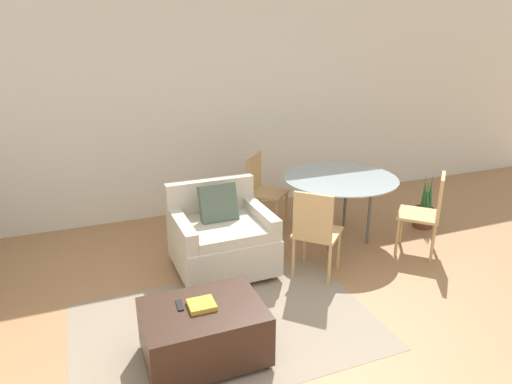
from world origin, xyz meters
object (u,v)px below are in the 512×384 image
(dining_chair_near_left, at_px, (315,228))
(dining_chair_near_right, at_px, (428,209))
(tv_remote_primary, at_px, (180,305))
(ottoman, at_px, (204,331))
(potted_plant_small, at_px, (424,212))
(armchair, at_px, (221,237))
(dining_table, at_px, (340,183))
(book_stack, at_px, (202,305))
(dining_chair_far_left, at_px, (261,186))

(dining_chair_near_left, distance_m, dining_chair_near_right, 1.36)
(tv_remote_primary, height_order, dining_chair_near_left, dining_chair_near_left)
(ottoman, bearing_deg, potted_plant_small, 22.90)
(tv_remote_primary, xyz_separation_m, dining_chair_near_left, (1.47, 0.68, 0.08))
(armchair, height_order, ottoman, armchair)
(dining_chair_near_right, bearing_deg, dining_table, 135.00)
(tv_remote_primary, bearing_deg, dining_table, 32.33)
(book_stack, bearing_deg, armchair, 66.60)
(armchair, height_order, dining_chair_near_left, dining_chair_near_left)
(book_stack, height_order, dining_chair_near_left, dining_chair_near_left)
(book_stack, bearing_deg, potted_plant_small, 22.62)
(dining_chair_near_left, bearing_deg, ottoman, -149.81)
(dining_table, distance_m, potted_plant_small, 1.26)
(book_stack, distance_m, dining_table, 2.48)
(armchair, distance_m, dining_table, 1.52)
(dining_chair_near_right, distance_m, potted_plant_small, 0.81)
(armchair, relative_size, book_stack, 4.92)
(armchair, relative_size, dining_chair_near_left, 1.05)
(armchair, bearing_deg, book_stack, -113.40)
(dining_chair_near_left, bearing_deg, armchair, 148.50)
(ottoman, bearing_deg, dining_chair_near_left, 30.19)
(armchair, bearing_deg, dining_chair_near_left, -31.50)
(dining_chair_near_left, distance_m, dining_chair_far_left, 1.36)
(book_stack, bearing_deg, ottoman, -76.60)
(book_stack, distance_m, dining_chair_near_left, 1.53)
(tv_remote_primary, xyz_separation_m, potted_plant_small, (3.32, 1.25, -0.24))
(dining_table, relative_size, dining_chair_near_right, 1.43)
(ottoman, relative_size, book_stack, 4.50)
(book_stack, relative_size, potted_plant_small, 0.28)
(tv_remote_primary, distance_m, dining_table, 2.56)
(ottoman, distance_m, potted_plant_small, 3.44)
(armchair, distance_m, tv_remote_primary, 1.36)
(ottoman, height_order, dining_chair_near_left, dining_chair_near_left)
(tv_remote_primary, bearing_deg, ottoman, -30.73)
(book_stack, bearing_deg, dining_chair_near_right, 15.68)
(armchair, bearing_deg, potted_plant_small, 1.77)
(dining_table, xyz_separation_m, dining_chair_far_left, (-0.68, 0.68, -0.16))
(armchair, distance_m, book_stack, 1.36)
(book_stack, distance_m, potted_plant_small, 3.44)
(dining_chair_near_right, height_order, dining_chair_far_left, same)
(ottoman, relative_size, dining_table, 0.67)
(book_stack, height_order, dining_table, dining_table)
(armchair, xyz_separation_m, tv_remote_primary, (-0.68, -1.17, 0.09))
(book_stack, height_order, tv_remote_primary, book_stack)
(dining_table, bearing_deg, book_stack, -144.48)
(dining_chair_near_left, bearing_deg, dining_chair_far_left, 90.00)
(ottoman, xyz_separation_m, dining_chair_far_left, (1.33, 2.13, 0.28))
(tv_remote_primary, height_order, potted_plant_small, potted_plant_small)
(tv_remote_primary, bearing_deg, dining_chair_near_right, 13.56)
(dining_chair_near_right, bearing_deg, potted_plant_small, 49.55)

